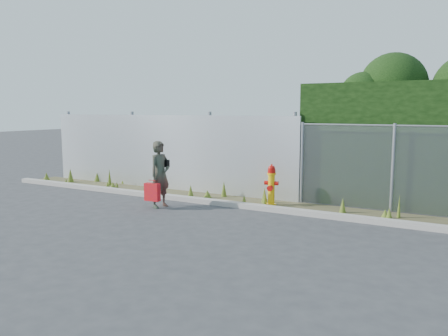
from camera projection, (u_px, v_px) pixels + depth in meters
ground at (204, 225)px, 8.96m from camera, size 80.00×80.00×0.00m
curb at (243, 205)px, 10.52m from camera, size 16.00×0.22×0.12m
weed_strip at (224, 197)px, 11.45m from camera, size 16.00×1.30×0.53m
corrugated_fence at (163, 152)px, 12.98m from camera, size 8.50×0.21×2.30m
chainlink_fence at (444, 171)px, 9.41m from camera, size 6.50×0.07×2.05m
fire_hydrant at (271, 186)px, 10.71m from camera, size 0.35×0.31×1.04m
woman at (160, 174)px, 10.52m from camera, size 0.48×0.65×1.61m
red_tote_bag at (152, 192)px, 10.39m from camera, size 0.38×0.14×0.50m
black_shoulder_bag at (164, 163)px, 10.63m from camera, size 0.24×0.10×0.18m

